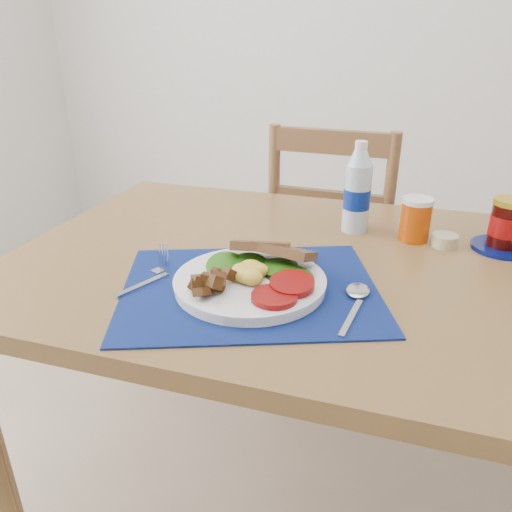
{
  "coord_description": "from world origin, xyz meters",
  "views": [
    {
      "loc": [
        0.15,
        -0.79,
        1.21
      ],
      "look_at": [
        -0.12,
        0.07,
        0.8
      ],
      "focal_mm": 35.0,
      "sensor_mm": 36.0,
      "label": 1
    }
  ],
  "objects_px": {
    "chair_far": "(333,229)",
    "jam_on_saucer": "(506,228)",
    "water_bottle": "(357,192)",
    "breakfast_plate": "(246,278)",
    "juice_glass": "(415,220)"
  },
  "relations": [
    {
      "from": "breakfast_plate",
      "to": "jam_on_saucer",
      "type": "bearing_deg",
      "value": 33.63
    },
    {
      "from": "chair_far",
      "to": "water_bottle",
      "type": "distance_m",
      "value": 0.52
    },
    {
      "from": "breakfast_plate",
      "to": "juice_glass",
      "type": "relative_size",
      "value": 2.96
    },
    {
      "from": "water_bottle",
      "to": "chair_far",
      "type": "bearing_deg",
      "value": 104.76
    },
    {
      "from": "juice_glass",
      "to": "jam_on_saucer",
      "type": "height_order",
      "value": "jam_on_saucer"
    },
    {
      "from": "chair_far",
      "to": "jam_on_saucer",
      "type": "height_order",
      "value": "chair_far"
    },
    {
      "from": "chair_far",
      "to": "breakfast_plate",
      "type": "height_order",
      "value": "chair_far"
    },
    {
      "from": "chair_far",
      "to": "water_bottle",
      "type": "height_order",
      "value": "chair_far"
    },
    {
      "from": "juice_glass",
      "to": "jam_on_saucer",
      "type": "bearing_deg",
      "value": 0.07
    },
    {
      "from": "water_bottle",
      "to": "breakfast_plate",
      "type": "bearing_deg",
      "value": -112.64
    },
    {
      "from": "chair_far",
      "to": "breakfast_plate",
      "type": "distance_m",
      "value": 0.84
    },
    {
      "from": "chair_far",
      "to": "jam_on_saucer",
      "type": "relative_size",
      "value": 8.5
    },
    {
      "from": "water_bottle",
      "to": "jam_on_saucer",
      "type": "xyz_separation_m",
      "value": [
        0.34,
        -0.02,
        -0.05
      ]
    },
    {
      "from": "water_bottle",
      "to": "juice_glass",
      "type": "xyz_separation_m",
      "value": [
        0.14,
        -0.02,
        -0.05
      ]
    },
    {
      "from": "chair_far",
      "to": "breakfast_plate",
      "type": "relative_size",
      "value": 3.91
    }
  ]
}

